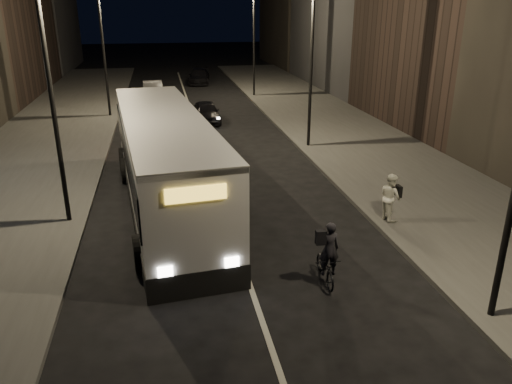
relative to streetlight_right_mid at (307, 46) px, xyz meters
name	(u,v)px	position (x,y,z in m)	size (l,w,h in m)	color
ground	(242,263)	(-5.33, -12.00, -5.36)	(180.00, 180.00, 0.00)	black
sidewalk_right	(346,135)	(3.17, 2.00, -5.28)	(7.00, 70.00, 0.16)	#3C3C39
sidewalk_left	(42,150)	(-13.83, 2.00, -5.28)	(7.00, 70.00, 0.16)	#3C3C39
streetlight_right_mid	(307,46)	(0.00, 0.00, 0.00)	(1.20, 0.44, 8.12)	black
streetlight_right_far	(251,30)	(0.00, 16.00, 0.00)	(1.20, 0.44, 8.12)	black
streetlight_left_near	(57,71)	(-10.66, -8.00, 0.00)	(1.20, 0.44, 8.12)	black
streetlight_left_far	(106,36)	(-10.66, 10.00, 0.00)	(1.20, 0.44, 8.12)	black
city_bus	(165,159)	(-7.43, -7.05, -3.41)	(4.19, 13.48, 3.58)	silver
cyclist_on_bicycle	(326,262)	(-3.20, -13.50, -4.73)	(0.65, 1.68, 1.90)	black
pedestrian_woman	(390,197)	(0.27, -10.09, -4.35)	(0.83, 0.64, 1.70)	silver
car_near	(207,112)	(-4.53, 7.38, -4.69)	(1.58, 3.92, 1.34)	black
car_mid	(153,89)	(-8.04, 17.37, -4.64)	(1.53, 4.40, 1.45)	#3B3B3E
car_far	(199,76)	(-3.62, 24.34, -4.67)	(1.93, 4.74, 1.38)	black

